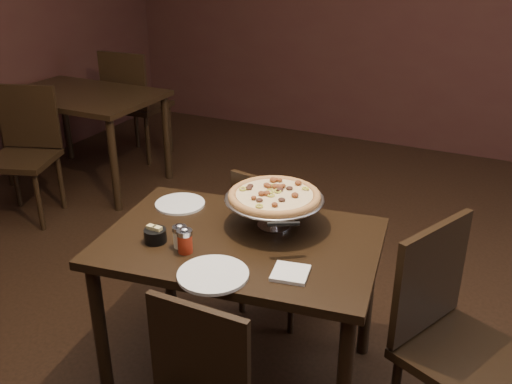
% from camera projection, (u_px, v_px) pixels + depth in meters
% --- Properties ---
extents(room, '(6.04, 7.04, 2.84)m').
position_uv_depth(room, '(263.00, 80.00, 2.17)').
color(room, black).
rests_on(room, ground).
extents(dining_table, '(1.26, 0.93, 0.73)m').
position_uv_depth(dining_table, '(241.00, 258.00, 2.46)').
color(dining_table, black).
rests_on(dining_table, ground).
extents(background_table, '(1.21, 0.81, 0.76)m').
position_uv_depth(background_table, '(83.00, 105.00, 4.56)').
color(background_table, black).
rests_on(background_table, ground).
extents(pizza_stand, '(0.44, 0.44, 0.18)m').
position_uv_depth(pizza_stand, '(274.00, 196.00, 2.47)').
color(pizza_stand, '#B0AFB6').
rests_on(pizza_stand, dining_table).
extents(parmesan_shaker, '(0.06, 0.06, 0.10)m').
position_uv_depth(parmesan_shaker, '(180.00, 236.00, 2.34)').
color(parmesan_shaker, beige).
rests_on(parmesan_shaker, dining_table).
extents(pepper_flake_shaker, '(0.06, 0.06, 0.11)m').
position_uv_depth(pepper_flake_shaker, '(185.00, 241.00, 2.30)').
color(pepper_flake_shaker, maroon).
rests_on(pepper_flake_shaker, dining_table).
extents(packet_caddy, '(0.09, 0.09, 0.07)m').
position_uv_depth(packet_caddy, '(155.00, 235.00, 2.39)').
color(packet_caddy, black).
rests_on(packet_caddy, dining_table).
extents(napkin_stack, '(0.16, 0.16, 0.01)m').
position_uv_depth(napkin_stack, '(290.00, 273.00, 2.16)').
color(napkin_stack, white).
rests_on(napkin_stack, dining_table).
extents(plate_left, '(0.24, 0.24, 0.01)m').
position_uv_depth(plate_left, '(180.00, 204.00, 2.72)').
color(plate_left, white).
rests_on(plate_left, dining_table).
extents(plate_near, '(0.27, 0.27, 0.01)m').
position_uv_depth(plate_near, '(213.00, 275.00, 2.15)').
color(plate_near, white).
rests_on(plate_near, dining_table).
extents(serving_spatula, '(0.16, 0.16, 0.02)m').
position_uv_depth(serving_spatula, '(283.00, 224.00, 2.23)').
color(serving_spatula, '#B0AFB6').
rests_on(serving_spatula, pizza_stand).
extents(chair_far, '(0.46, 0.46, 0.84)m').
position_uv_depth(chair_far, '(276.00, 240.00, 2.96)').
color(chair_far, black).
rests_on(chair_far, ground).
extents(chair_side, '(0.57, 0.57, 0.93)m').
position_uv_depth(chair_side, '(451.00, 334.00, 2.19)').
color(chair_side, black).
rests_on(chair_side, ground).
extents(bg_chair_far, '(0.48, 0.48, 0.99)m').
position_uv_depth(bg_chair_far, '(134.00, 101.00, 5.11)').
color(bg_chair_far, black).
rests_on(bg_chair_far, ground).
extents(bg_chair_near, '(0.56, 0.56, 0.94)m').
position_uv_depth(bg_chair_near, '(25.00, 148.00, 4.07)').
color(bg_chair_near, black).
rests_on(bg_chair_near, ground).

